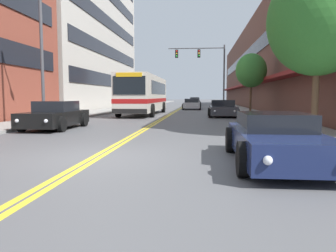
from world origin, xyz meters
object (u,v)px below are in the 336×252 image
at_px(car_champagne_parked_left_far, 148,104).
at_px(street_lamp_left_near, 46,33).
at_px(car_white_moving_third, 195,101).
at_px(car_black_parked_left_near, 56,116).
at_px(car_dark_grey_parked_right_mid, 223,109).
at_px(car_charcoal_moving_lead, 195,102).
at_px(car_navy_parked_right_foreground, 274,139).
at_px(city_bus, 144,93).
at_px(street_tree_right_mid, 251,71).
at_px(traffic_signal_mast, 206,64).
at_px(car_silver_moving_second, 192,104).
at_px(street_tree_right_near, 318,21).

height_order(car_champagne_parked_left_far, street_lamp_left_near, street_lamp_left_near).
bearing_deg(car_champagne_parked_left_far, car_white_moving_third, 77.24).
bearing_deg(car_black_parked_left_near, street_lamp_left_near, 130.33).
relative_size(car_dark_grey_parked_right_mid, car_charcoal_moving_lead, 0.99).
bearing_deg(car_charcoal_moving_lead, car_dark_grey_parked_right_mid, -84.95).
xyz_separation_m(car_navy_parked_right_foreground, street_lamp_left_near, (-9.38, 8.11, 4.10)).
relative_size(city_bus, street_tree_right_mid, 2.46).
bearing_deg(car_black_parked_left_near, car_dark_grey_parked_right_mid, 49.97).
xyz_separation_m(car_navy_parked_right_foreground, traffic_signal_mast, (-1.22, 30.58, 4.69)).
relative_size(car_silver_moving_second, street_tree_right_mid, 0.93).
bearing_deg(car_champagne_parked_left_far, traffic_signal_mast, -26.97).
xyz_separation_m(car_black_parked_left_near, street_tree_right_mid, (10.84, 11.96, 2.96)).
height_order(car_dark_grey_parked_right_mid, street_tree_right_near, street_tree_right_near).
relative_size(city_bus, car_charcoal_moving_lead, 2.71).
distance_m(car_silver_moving_second, street_lamp_left_near, 24.35).
xyz_separation_m(car_white_moving_third, traffic_signal_mast, (1.81, -28.44, 4.63)).
bearing_deg(car_navy_parked_right_foreground, car_charcoal_moving_lead, 93.33).
height_order(car_dark_grey_parked_right_mid, traffic_signal_mast, traffic_signal_mast).
bearing_deg(street_tree_right_mid, car_black_parked_left_near, -132.17).
height_order(city_bus, car_charcoal_moving_lead, city_bus).
xyz_separation_m(traffic_signal_mast, street_tree_right_near, (3.81, -25.41, -0.91)).
height_order(car_dark_grey_parked_right_mid, street_lamp_left_near, street_lamp_left_near).
height_order(car_navy_parked_right_foreground, traffic_signal_mast, traffic_signal_mast).
distance_m(city_bus, street_tree_right_mid, 9.01).
bearing_deg(car_navy_parked_right_foreground, car_white_moving_third, 92.94).
xyz_separation_m(car_navy_parked_right_foreground, street_tree_right_mid, (2.23, 19.15, 3.02)).
bearing_deg(traffic_signal_mast, street_tree_right_mid, -73.18).
relative_size(street_lamp_left_near, street_tree_right_near, 1.26).
height_order(car_champagne_parked_left_far, car_charcoal_moving_lead, car_charcoal_moving_lead).
relative_size(car_charcoal_moving_lead, street_tree_right_near, 0.70).
relative_size(car_navy_parked_right_foreground, car_charcoal_moving_lead, 1.08).
height_order(car_navy_parked_right_foreground, street_lamp_left_near, street_lamp_left_near).
xyz_separation_m(car_charcoal_moving_lead, street_tree_right_near, (5.40, -43.18, 3.74)).
bearing_deg(street_lamp_left_near, car_charcoal_moving_lead, 80.73).
bearing_deg(car_dark_grey_parked_right_mid, car_white_moving_third, 94.05).
height_order(car_silver_moving_second, street_tree_right_mid, street_tree_right_mid).
relative_size(car_champagne_parked_left_far, street_lamp_left_near, 0.54).
bearing_deg(car_silver_moving_second, street_tree_right_near, -78.30).
height_order(car_charcoal_moving_lead, traffic_signal_mast, traffic_signal_mast).
height_order(city_bus, car_black_parked_left_near, city_bus).
distance_m(car_charcoal_moving_lead, street_tree_right_near, 43.67).
height_order(car_black_parked_left_near, car_charcoal_moving_lead, car_black_parked_left_near).
xyz_separation_m(car_charcoal_moving_lead, street_lamp_left_near, (-6.57, -40.24, 4.06)).
relative_size(car_silver_moving_second, traffic_signal_mast, 0.61).
bearing_deg(car_white_moving_third, car_black_parked_left_near, -96.14).
relative_size(car_champagne_parked_left_far, car_charcoal_moving_lead, 0.98).
relative_size(car_white_moving_third, traffic_signal_mast, 0.63).
relative_size(car_dark_grey_parked_right_mid, traffic_signal_mast, 0.58).
bearing_deg(car_silver_moving_second, city_bus, -108.55).
relative_size(city_bus, car_dark_grey_parked_right_mid, 2.74).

